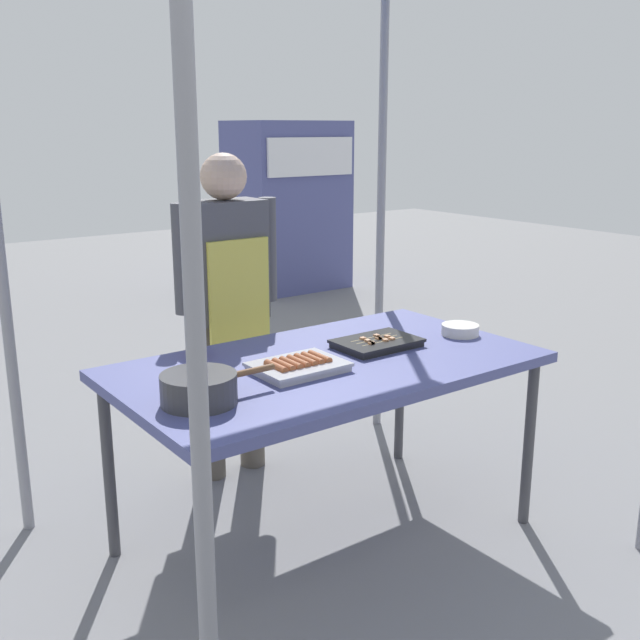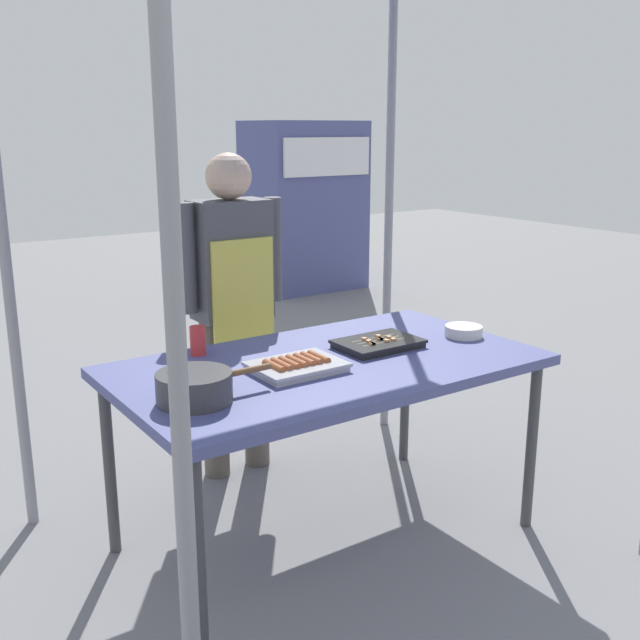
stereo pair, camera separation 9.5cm
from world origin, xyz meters
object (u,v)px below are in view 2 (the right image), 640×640
at_px(tray_grilled_sausages, 297,366).
at_px(neighbor_stall_left, 304,206).
at_px(tray_meat_skewers, 378,344).
at_px(vendor_woman, 233,291).
at_px(stall_table, 327,374).
at_px(cooking_wok, 195,386).
at_px(condiment_bowl, 464,331).
at_px(drink_cup_near_edge, 198,341).

bearing_deg(tray_grilled_sausages, neighbor_stall_left, 56.44).
relative_size(tray_meat_skewers, vendor_woman, 0.22).
height_order(tray_meat_skewers, neighbor_stall_left, neighbor_stall_left).
bearing_deg(stall_table, tray_meat_skewers, 6.06).
bearing_deg(neighbor_stall_left, stall_table, -122.21).
distance_m(stall_table, cooking_wok, 0.62).
distance_m(tray_meat_skewers, neighbor_stall_left, 4.73).
xyz_separation_m(vendor_woman, neighbor_stall_left, (2.60, 3.38, -0.04)).
bearing_deg(condiment_bowl, tray_meat_skewers, 169.88).
height_order(condiment_bowl, drink_cup_near_edge, drink_cup_near_edge).
height_order(tray_grilled_sausages, tray_meat_skewers, tray_grilled_sausages).
bearing_deg(stall_table, neighbor_stall_left, 57.79).
bearing_deg(stall_table, drink_cup_near_edge, 136.49).
relative_size(condiment_bowl, vendor_woman, 0.11).
relative_size(stall_table, condiment_bowl, 10.06).
relative_size(stall_table, neighbor_stall_left, 0.96).
xyz_separation_m(stall_table, tray_meat_skewers, (0.27, 0.03, 0.07)).
bearing_deg(stall_table, tray_grilled_sausages, -167.46).
height_order(cooking_wok, neighbor_stall_left, neighbor_stall_left).
bearing_deg(neighbor_stall_left, vendor_woman, -127.62).
distance_m(tray_meat_skewers, cooking_wok, 0.88).
xyz_separation_m(condiment_bowl, drink_cup_near_edge, (-1.05, 0.40, 0.03)).
distance_m(stall_table, neighbor_stall_left, 4.89).
bearing_deg(tray_grilled_sausages, drink_cup_near_edge, 118.29).
bearing_deg(condiment_bowl, stall_table, 176.29).
distance_m(condiment_bowl, vendor_woman, 1.05).
bearing_deg(condiment_bowl, cooking_wok, -176.89).
height_order(tray_grilled_sausages, cooking_wok, cooking_wok).
bearing_deg(drink_cup_near_edge, vendor_woman, 47.50).
xyz_separation_m(drink_cup_near_edge, neighbor_stall_left, (2.98, 3.79, 0.03)).
bearing_deg(condiment_bowl, vendor_woman, 129.90).
bearing_deg(cooking_wok, tray_grilled_sausages, 9.96).
height_order(stall_table, drink_cup_near_edge, drink_cup_near_edge).
bearing_deg(vendor_woman, tray_meat_skewers, 109.99).
relative_size(tray_meat_skewers, neighbor_stall_left, 0.20).
xyz_separation_m(tray_meat_skewers, condiment_bowl, (0.41, -0.07, 0.01)).
bearing_deg(tray_meat_skewers, cooking_wok, -170.75).
distance_m(tray_grilled_sausages, condiment_bowl, 0.84).
xyz_separation_m(condiment_bowl, neighbor_stall_left, (1.93, 4.18, 0.07)).
height_order(drink_cup_near_edge, vendor_woman, vendor_woman).
height_order(tray_meat_skewers, condiment_bowl, condiment_bowl).
distance_m(stall_table, condiment_bowl, 0.68).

